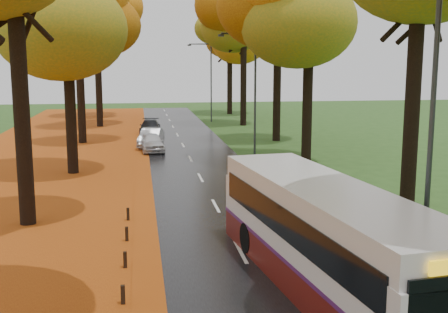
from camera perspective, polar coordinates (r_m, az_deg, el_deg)
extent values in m
cube|color=black|center=(31.05, -2.60, -1.82)|extent=(6.50, 90.00, 0.04)
cube|color=silver|center=(31.04, -2.60, -1.78)|extent=(0.12, 90.00, 0.01)
cube|color=maroon|center=(31.43, -19.16, -2.23)|extent=(12.00, 90.00, 0.02)
cube|color=#B35612|center=(30.88, -8.24, -1.93)|extent=(0.90, 90.00, 0.01)
cylinder|color=black|center=(22.24, -19.91, 4.91)|extent=(0.60, 0.60, 9.15)
cylinder|color=black|center=(32.05, -15.37, 5.39)|extent=(0.60, 0.60, 8.00)
ellipsoid|color=#F2A61A|center=(32.10, -15.78, 14.32)|extent=(9.20, 9.20, 7.18)
cylinder|color=black|center=(44.01, -14.38, 6.88)|extent=(0.60, 0.60, 8.58)
ellipsoid|color=#F2A61A|center=(44.11, -14.68, 13.85)|extent=(8.00, 8.00, 6.24)
cylinder|color=black|center=(54.91, -12.65, 7.74)|extent=(0.60, 0.60, 9.15)
ellipsoid|color=#F2A61A|center=(55.04, -12.87, 13.70)|extent=(9.20, 9.20, 7.18)
cylinder|color=black|center=(64.94, -12.57, 7.50)|extent=(0.60, 0.60, 8.00)
ellipsoid|color=#F2A61A|center=(64.96, -12.73, 11.90)|extent=(8.00, 8.00, 6.24)
cylinder|color=black|center=(23.40, 18.60, 5.27)|extent=(0.60, 0.60, 9.22)
cylinder|color=black|center=(34.34, 8.48, 6.05)|extent=(0.60, 0.60, 8.19)
ellipsoid|color=#BA790D|center=(34.41, 8.70, 14.59)|extent=(9.20, 9.20, 7.18)
cylinder|color=black|center=(44.11, 5.41, 7.22)|extent=(0.60, 0.60, 8.70)
ellipsoid|color=#BA790D|center=(44.22, 5.53, 14.28)|extent=(8.20, 8.20, 6.40)
cylinder|color=black|center=(54.72, 1.99, 7.99)|extent=(0.60, 0.60, 9.22)
ellipsoid|color=#BA790D|center=(54.85, 2.03, 14.02)|extent=(9.20, 9.20, 7.18)
cylinder|color=black|center=(66.65, 0.58, 7.86)|extent=(0.60, 0.60, 8.19)
ellipsoid|color=#BA790D|center=(66.69, 0.59, 12.26)|extent=(8.20, 8.20, 6.40)
cube|color=black|center=(15.09, -10.23, -13.67)|extent=(0.11, 0.11, 0.52)
cube|color=black|center=(17.51, -10.01, -10.31)|extent=(0.11, 0.11, 0.52)
cube|color=black|center=(19.97, -9.85, -7.78)|extent=(0.11, 0.11, 0.52)
cube|color=black|center=(22.46, -9.72, -5.80)|extent=(0.11, 0.11, 0.52)
cylinder|color=#333538|center=(15.33, 20.22, 0.83)|extent=(0.14, 0.14, 8.00)
cylinder|color=#333538|center=(36.09, 3.18, 6.16)|extent=(0.14, 0.14, 8.00)
cylinder|color=#333538|center=(35.85, 1.48, 12.38)|extent=(2.20, 0.11, 0.11)
cube|color=#333538|center=(35.67, -0.30, 12.21)|extent=(0.35, 0.18, 0.14)
cylinder|color=#333538|center=(57.77, -1.31, 7.48)|extent=(0.14, 0.14, 8.00)
cylinder|color=#333538|center=(57.63, -2.44, 11.35)|extent=(2.20, 0.11, 0.11)
cube|color=#333538|center=(57.51, -3.55, 11.22)|extent=(0.35, 0.18, 0.14)
cube|color=#59120E|center=(15.98, 10.12, -11.44)|extent=(3.82, 11.10, 0.89)
cube|color=silver|center=(15.62, 10.23, -7.71)|extent=(3.82, 11.10, 1.28)
cube|color=silver|center=(15.36, 10.35, -4.19)|extent=(3.74, 10.87, 0.69)
cube|color=#4E1A5D|center=(15.81, 10.17, -9.76)|extent=(3.84, 11.12, 0.12)
cube|color=black|center=(15.51, 10.28, -6.32)|extent=(3.74, 10.24, 0.84)
cylinder|color=black|center=(18.41, 2.47, -8.26)|extent=(0.40, 1.02, 0.99)
cylinder|color=black|center=(19.20, 8.86, -7.61)|extent=(0.40, 1.02, 0.99)
imported|color=silver|center=(39.02, -7.35, 1.44)|extent=(1.81, 3.83, 1.26)
imported|color=gray|center=(41.14, -7.41, 1.91)|extent=(2.14, 4.21, 1.32)
imported|color=black|center=(48.47, -7.52, 3.00)|extent=(1.94, 4.27, 1.21)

